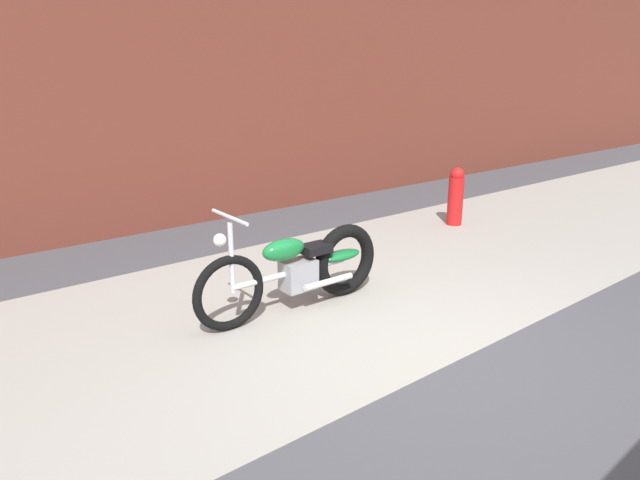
# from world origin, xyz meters

# --- Properties ---
(ground_plane) EXTENTS (80.00, 80.00, 0.00)m
(ground_plane) POSITION_xyz_m (0.00, 0.00, 0.00)
(ground_plane) COLOR #47474C
(sidewalk_slab) EXTENTS (36.00, 3.50, 0.01)m
(sidewalk_slab) POSITION_xyz_m (0.00, 1.75, 0.00)
(sidewalk_slab) COLOR #9E998E
(sidewalk_slab) RESTS_ON ground
(brick_building_wall) EXTENTS (36.00, 0.50, 4.68)m
(brick_building_wall) POSITION_xyz_m (0.00, 5.20, 2.34)
(brick_building_wall) COLOR brown
(brick_building_wall) RESTS_ON ground
(motorcycle_green) EXTENTS (2.01, 0.58, 1.03)m
(motorcycle_green) POSITION_xyz_m (-0.29, 1.57, 0.40)
(motorcycle_green) COLOR black
(motorcycle_green) RESTS_ON ground
(fire_hydrant) EXTENTS (0.22, 0.22, 0.84)m
(fire_hydrant) POSITION_xyz_m (3.18, 2.57, 0.42)
(fire_hydrant) COLOR red
(fire_hydrant) RESTS_ON ground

